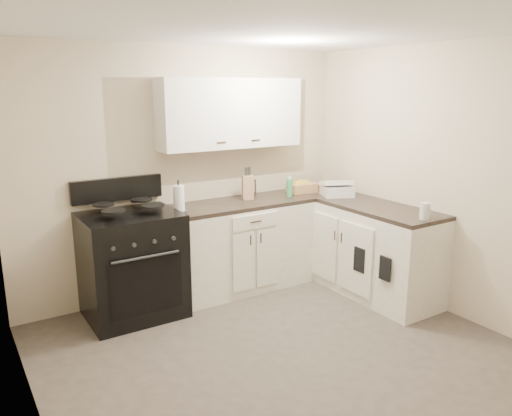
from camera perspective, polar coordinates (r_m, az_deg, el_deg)
floor at (r=4.13m, az=3.99°, el=-16.89°), size 3.60×3.60×0.00m
ceiling at (r=3.59m, az=4.68°, el=20.09°), size 3.60×3.60×0.00m
wall_back at (r=5.18m, az=-7.72°, el=4.10°), size 3.60×0.00×3.60m
wall_right at (r=4.93m, az=21.32°, el=2.82°), size 0.00×3.60×3.60m
wall_left at (r=2.98m, az=-24.65°, el=-4.04°), size 0.00×3.60×3.60m
base_cabinets_back at (r=5.31m, az=-1.90°, el=-4.46°), size 1.55×0.60×0.90m
base_cabinets_right at (r=5.44m, az=11.49°, el=-4.27°), size 0.60×1.90×0.90m
countertop_back at (r=5.18m, az=-1.94°, el=0.49°), size 1.55×0.60×0.04m
countertop_right at (r=5.32m, az=11.73°, el=0.56°), size 0.60×1.90×0.04m
upper_cabinets at (r=5.18m, az=-2.88°, el=10.77°), size 1.55×0.30×0.70m
stove at (r=4.82m, az=-14.00°, el=-6.63°), size 0.86×0.74×1.05m
knife_block at (r=5.29m, az=-0.95°, el=2.38°), size 0.14×0.14×0.25m
paper_towel at (r=4.80m, az=-8.81°, el=1.08°), size 0.14×0.14×0.25m
soap_bottle at (r=5.42m, az=3.85°, el=2.32°), size 0.08×0.08×0.19m
picture_frame at (r=5.53m, az=-0.68°, el=2.41°), size 0.14×0.08×0.17m
wicker_basket at (r=5.67m, az=5.27°, el=2.31°), size 0.33×0.24×0.10m
countertop_grill at (r=5.53m, az=9.25°, el=1.98°), size 0.41×0.39×0.11m
glass_jar at (r=4.73m, az=18.74°, el=-0.31°), size 0.12×0.12×0.15m
oven_mitt_near at (r=4.76m, az=14.52°, el=-6.73°), size 0.02×0.13×0.23m
oven_mitt_far at (r=4.97m, az=11.74°, el=-5.81°), size 0.02×0.14×0.24m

